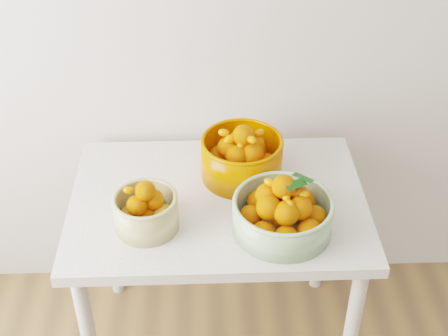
{
  "coord_description": "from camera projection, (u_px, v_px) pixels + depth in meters",
  "views": [
    {
      "loc": [
        -0.24,
        -0.03,
        2.09
      ],
      "look_at": [
        -0.19,
        1.54,
        0.92
      ],
      "focal_mm": 50.0,
      "sensor_mm": 36.0,
      "label": 1
    }
  ],
  "objects": [
    {
      "name": "bowl_orange",
      "position": [
        241.0,
        157.0,
        2.16
      ],
      "size": [
        0.37,
        0.37,
        0.21
      ],
      "rotation": [
        0.0,
        0.0,
        -0.37
      ],
      "color": "#C84F00",
      "rests_on": "table"
    },
    {
      "name": "bowl_cream",
      "position": [
        146.0,
        211.0,
        1.96
      ],
      "size": [
        0.23,
        0.23,
        0.18
      ],
      "rotation": [
        0.0,
        0.0,
        -0.13
      ],
      "color": "tan",
      "rests_on": "table"
    },
    {
      "name": "bowl_green",
      "position": [
        283.0,
        212.0,
        1.94
      ],
      "size": [
        0.34,
        0.34,
        0.2
      ],
      "rotation": [
        0.0,
        0.0,
        0.09
      ],
      "color": "#90B584",
      "rests_on": "table"
    },
    {
      "name": "table",
      "position": [
        218.0,
        219.0,
        2.17
      ],
      "size": [
        1.0,
        0.7,
        0.75
      ],
      "color": "silver",
      "rests_on": "ground"
    }
  ]
}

